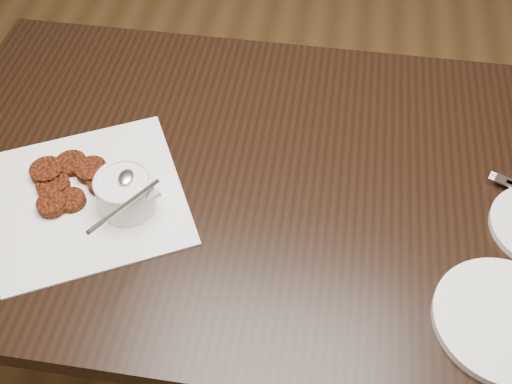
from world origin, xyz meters
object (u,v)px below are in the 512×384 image
Objects in this scene: table at (254,281)px; sauce_ramekin at (122,180)px; plate_empty at (505,321)px; napkin at (89,197)px.

table is 0.51m from sauce_ramekin.
sauce_ramekin is at bearing 168.21° from plate_empty.
napkin is at bearing 168.83° from plate_empty.
plate_empty is at bearing -11.79° from sauce_ramekin.
sauce_ramekin reaches higher than plate_empty.
sauce_ramekin is at bearing -6.05° from napkin.
sauce_ramekin is at bearing -153.08° from table.
plate_empty is at bearing -29.18° from table.
table is at bearing 26.92° from sauce_ramekin.
sauce_ramekin is (0.08, -0.01, 0.07)m from napkin.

